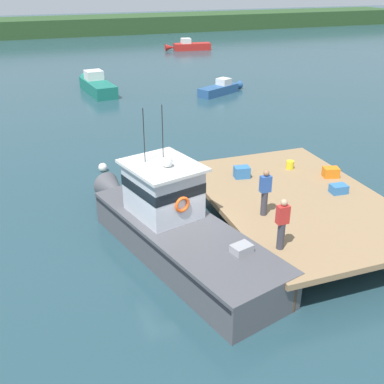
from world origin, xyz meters
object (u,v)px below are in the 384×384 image
Objects in this scene: bait_bucket at (290,165)px; mooring_buoy_inshore at (103,167)px; crate_stack_near_edge at (242,172)px; deckhand_by_the_boat at (265,192)px; main_fishing_boat at (174,225)px; deckhand_further_back at (282,223)px; moored_boat_far_right at (96,85)px; moored_boat_off_the_point at (189,46)px; crate_single_by_cleat at (331,172)px; crate_single_far at (339,189)px; moored_boat_far_left at (221,89)px.

bait_bucket reaches higher than mooring_buoy_inshore.
deckhand_by_the_boat reaches higher than crate_stack_near_edge.
main_fishing_boat is 6.09× the size of deckhand_further_back.
main_fishing_boat reaches higher than crate_stack_near_edge.
moored_boat_off_the_point is at bearing 51.85° from moored_boat_far_right.
crate_stack_near_edge is at bearing 161.34° from crate_single_by_cleat.
crate_single_far reaches higher than moored_boat_off_the_point.
main_fishing_boat is 6.09× the size of deckhand_by_the_boat.
crate_stack_near_edge is at bearing -110.42° from moored_boat_far_left.
crate_stack_near_edge is at bearing -106.31° from moored_boat_off_the_point.
deckhand_by_the_boat is at bearing -132.03° from bait_bucket.
main_fishing_boat is 29.20× the size of bait_bucket.
moored_boat_far_right is at bearing -128.15° from moored_boat_off_the_point.
main_fishing_boat is at bearing -145.75° from crate_stack_near_edge.
crate_single_by_cleat is at bearing -38.60° from mooring_buoy_inshore.
crate_single_by_cleat reaches higher than crate_single_far.
crate_single_far is 0.09× the size of moored_boat_far_right.
crate_single_far is 3.54m from deckhand_by_the_boat.
moored_boat_far_left is (10.21, 20.18, -0.61)m from main_fishing_boat.
crate_stack_near_edge is 2.29m from bait_bucket.
main_fishing_boat is 7.91m from mooring_buoy_inshore.
moored_boat_far_right is at bearing 87.19° from main_fishing_boat.
mooring_buoy_inshore is (-1.11, 7.79, -0.80)m from main_fishing_boat.
deckhand_by_the_boat and deckhand_further_back have the same top height.
crate_single_far is at bearing 33.80° from deckhand_further_back.
crate_single_far is at bearing -79.43° from bait_bucket.
deckhand_by_the_boat is 44.03m from moored_boat_off_the_point.
deckhand_further_back is (-0.53, -2.06, 0.00)m from deckhand_by_the_boat.
moored_boat_far_right is 15.39× the size of mooring_buoy_inshore.
main_fishing_boat is 16.54× the size of crate_single_far.
crate_stack_near_edge is 1.00× the size of crate_single_far.
deckhand_by_the_boat is at bearing -101.70° from crate_stack_near_edge.
bait_bucket is 0.21× the size of deckhand_by_the_boat.
main_fishing_boat is 16.54× the size of crate_single_by_cleat.
main_fishing_boat is at bearing -92.81° from moored_boat_far_right.
bait_bucket is 0.81× the size of mooring_buoy_inshore.
bait_bucket is (-1.10, 1.29, -0.03)m from crate_single_by_cleat.
mooring_buoy_inshore is (-11.32, -12.39, -0.18)m from moored_boat_far_left.
deckhand_further_back is at bearing -138.62° from crate_single_by_cleat.
crate_stack_near_edge reaches higher than moored_boat_off_the_point.
crate_single_by_cleat is 1.76× the size of bait_bucket.
deckhand_by_the_boat is 0.25× the size of moored_boat_far_right.
main_fishing_boat is 2.26× the size of moored_boat_far_left.
moored_boat_far_left reaches higher than mooring_buoy_inshore.
main_fishing_boat is 1.79× the size of moored_boat_off_the_point.
moored_boat_far_left is at bearing 47.58° from mooring_buoy_inshore.
moored_boat_far_right is at bearing 96.48° from crate_stack_near_edge.
deckhand_by_the_boat is (-3.42, -0.58, 0.70)m from crate_single_far.
mooring_buoy_inshore is (-8.10, 6.47, -1.19)m from crate_single_by_cleat.
deckhand_by_the_boat is 0.29× the size of moored_boat_off_the_point.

